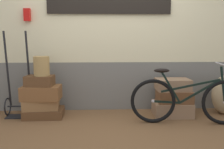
{
  "coord_description": "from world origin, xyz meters",
  "views": [
    {
      "loc": [
        -0.22,
        -3.58,
        1.25
      ],
      "look_at": [
        -0.05,
        0.28,
        0.69
      ],
      "focal_mm": 41.04,
      "sensor_mm": 36.0,
      "label": 1
    }
  ],
  "objects_px": {
    "wicker_basket": "(42,66)",
    "luggage_trolley": "(19,96)",
    "suitcase_5": "(174,96)",
    "bicycle": "(188,100)",
    "suitcase_1": "(41,104)",
    "suitcase_3": "(40,81)",
    "suitcase_4": "(172,109)",
    "suitcase_6": "(173,85)",
    "suitcase_2": "(41,93)",
    "suitcase_0": "(44,113)"
  },
  "relations": [
    {
      "from": "suitcase_0",
      "to": "suitcase_2",
      "type": "height_order",
      "value": "suitcase_2"
    },
    {
      "from": "suitcase_4",
      "to": "luggage_trolley",
      "type": "distance_m",
      "value": 2.47
    },
    {
      "from": "suitcase_4",
      "to": "bicycle",
      "type": "xyz_separation_m",
      "value": [
        0.11,
        -0.4,
        0.24
      ]
    },
    {
      "from": "suitcase_1",
      "to": "suitcase_5",
      "type": "height_order",
      "value": "suitcase_5"
    },
    {
      "from": "suitcase_3",
      "to": "bicycle",
      "type": "distance_m",
      "value": 2.26
    },
    {
      "from": "suitcase_2",
      "to": "suitcase_4",
      "type": "bearing_deg",
      "value": 1.56
    },
    {
      "from": "suitcase_5",
      "to": "bicycle",
      "type": "relative_size",
      "value": 0.32
    },
    {
      "from": "suitcase_0",
      "to": "suitcase_1",
      "type": "relative_size",
      "value": 1.12
    },
    {
      "from": "wicker_basket",
      "to": "suitcase_4",
      "type": "bearing_deg",
      "value": -0.34
    },
    {
      "from": "suitcase_6",
      "to": "bicycle",
      "type": "height_order",
      "value": "bicycle"
    },
    {
      "from": "bicycle",
      "to": "wicker_basket",
      "type": "bearing_deg",
      "value": 169.16
    },
    {
      "from": "suitcase_2",
      "to": "suitcase_6",
      "type": "distance_m",
      "value": 2.08
    },
    {
      "from": "bicycle",
      "to": "suitcase_2",
      "type": "bearing_deg",
      "value": 169.66
    },
    {
      "from": "suitcase_3",
      "to": "suitcase_5",
      "type": "relative_size",
      "value": 0.78
    },
    {
      "from": "suitcase_0",
      "to": "suitcase_5",
      "type": "bearing_deg",
      "value": -0.77
    },
    {
      "from": "suitcase_1",
      "to": "suitcase_0",
      "type": "bearing_deg",
      "value": -20.49
    },
    {
      "from": "suitcase_0",
      "to": "suitcase_2",
      "type": "relative_size",
      "value": 1.02
    },
    {
      "from": "suitcase_0",
      "to": "wicker_basket",
      "type": "bearing_deg",
      "value": 168.61
    },
    {
      "from": "suitcase_3",
      "to": "bicycle",
      "type": "bearing_deg",
      "value": -5.4
    },
    {
      "from": "suitcase_4",
      "to": "suitcase_6",
      "type": "bearing_deg",
      "value": 82.54
    },
    {
      "from": "suitcase_1",
      "to": "suitcase_5",
      "type": "distance_m",
      "value": 2.11
    },
    {
      "from": "suitcase_4",
      "to": "suitcase_2",
      "type": "bearing_deg",
      "value": -177.75
    },
    {
      "from": "suitcase_2",
      "to": "luggage_trolley",
      "type": "distance_m",
      "value": 0.41
    },
    {
      "from": "suitcase_1",
      "to": "bicycle",
      "type": "relative_size",
      "value": 0.32
    },
    {
      "from": "suitcase_5",
      "to": "suitcase_6",
      "type": "relative_size",
      "value": 1.02
    },
    {
      "from": "suitcase_0",
      "to": "suitcase_6",
      "type": "distance_m",
      "value": 2.1
    },
    {
      "from": "suitcase_4",
      "to": "bicycle",
      "type": "relative_size",
      "value": 0.36
    },
    {
      "from": "wicker_basket",
      "to": "luggage_trolley",
      "type": "distance_m",
      "value": 0.65
    },
    {
      "from": "suitcase_0",
      "to": "bicycle",
      "type": "height_order",
      "value": "bicycle"
    },
    {
      "from": "suitcase_3",
      "to": "bicycle",
      "type": "relative_size",
      "value": 0.25
    },
    {
      "from": "suitcase_5",
      "to": "luggage_trolley",
      "type": "relative_size",
      "value": 0.4
    },
    {
      "from": "luggage_trolley",
      "to": "suitcase_3",
      "type": "bearing_deg",
      "value": -16.02
    },
    {
      "from": "suitcase_3",
      "to": "wicker_basket",
      "type": "height_order",
      "value": "wicker_basket"
    },
    {
      "from": "suitcase_3",
      "to": "bicycle",
      "type": "height_order",
      "value": "bicycle"
    },
    {
      "from": "suitcase_4",
      "to": "bicycle",
      "type": "height_order",
      "value": "bicycle"
    },
    {
      "from": "suitcase_0",
      "to": "wicker_basket",
      "type": "relative_size",
      "value": 2.0
    },
    {
      "from": "suitcase_1",
      "to": "suitcase_6",
      "type": "bearing_deg",
      "value": -3.96
    },
    {
      "from": "suitcase_4",
      "to": "luggage_trolley",
      "type": "xyz_separation_m",
      "value": [
        -2.46,
        0.12,
        0.21
      ]
    },
    {
      "from": "wicker_basket",
      "to": "luggage_trolley",
      "type": "relative_size",
      "value": 0.22
    },
    {
      "from": "suitcase_2",
      "to": "suitcase_6",
      "type": "relative_size",
      "value": 1.11
    },
    {
      "from": "suitcase_1",
      "to": "suitcase_3",
      "type": "bearing_deg",
      "value": -146.13
    },
    {
      "from": "suitcase_6",
      "to": "bicycle",
      "type": "xyz_separation_m",
      "value": [
        0.11,
        -0.44,
        -0.15
      ]
    },
    {
      "from": "suitcase_2",
      "to": "suitcase_5",
      "type": "bearing_deg",
      "value": 1.92
    },
    {
      "from": "suitcase_0",
      "to": "luggage_trolley",
      "type": "distance_m",
      "value": 0.49
    },
    {
      "from": "suitcase_1",
      "to": "suitcase_2",
      "type": "xyz_separation_m",
      "value": [
        0.01,
        -0.03,
        0.18
      ]
    },
    {
      "from": "suitcase_4",
      "to": "suitcase_0",
      "type": "bearing_deg",
      "value": -178.16
    },
    {
      "from": "suitcase_6",
      "to": "suitcase_4",
      "type": "bearing_deg",
      "value": -100.18
    },
    {
      "from": "suitcase_0",
      "to": "wicker_basket",
      "type": "xyz_separation_m",
      "value": [
        -0.01,
        0.0,
        0.74
      ]
    },
    {
      "from": "suitcase_1",
      "to": "suitcase_3",
      "type": "distance_m",
      "value": 0.37
    },
    {
      "from": "suitcase_0",
      "to": "suitcase_3",
      "type": "height_order",
      "value": "suitcase_3"
    }
  ]
}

